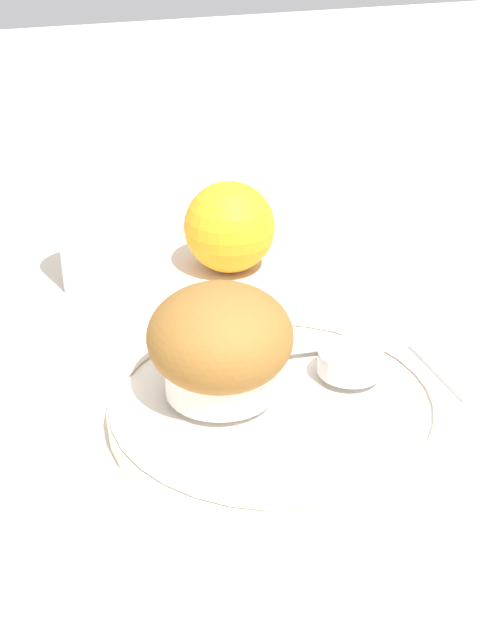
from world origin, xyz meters
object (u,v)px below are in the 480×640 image
(muffin, at_px, (220,344))
(orange_fruit, at_px, (229,227))
(butter_knife, at_px, (267,351))
(juice_glass, at_px, (97,234))

(muffin, xyz_separation_m, orange_fruit, (0.08, 0.23, -0.02))
(muffin, xyz_separation_m, butter_knife, (0.05, 0.04, -0.04))
(butter_knife, bearing_deg, juice_glass, 121.53)
(muffin, bearing_deg, orange_fruit, 70.71)
(juice_glass, bearing_deg, butter_knife, -64.17)
(juice_glass, bearing_deg, orange_fruit, -0.78)
(orange_fruit, distance_m, juice_glass, 0.13)
(muffin, height_order, juice_glass, juice_glass)
(butter_knife, distance_m, orange_fruit, 0.20)
(butter_knife, xyz_separation_m, orange_fruit, (0.03, 0.19, 0.02))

